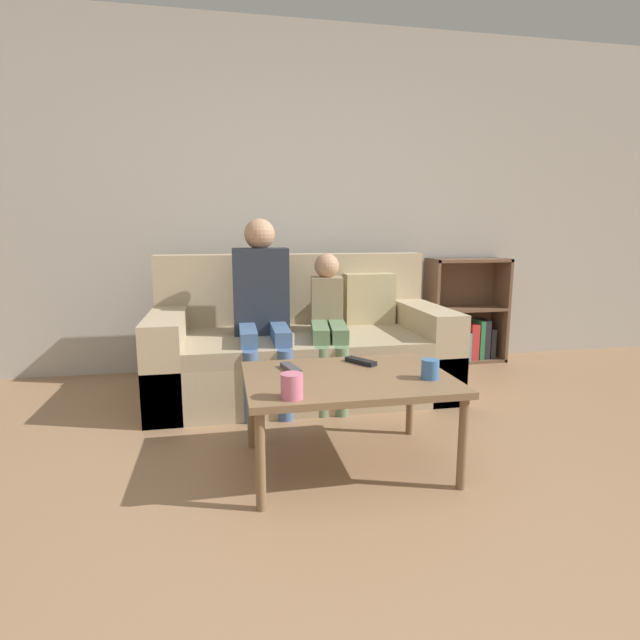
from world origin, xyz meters
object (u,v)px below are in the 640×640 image
(coffee_table, at_px, (348,384))
(person_adult, at_px, (262,299))
(tv_remote_1, at_px, (361,361))
(cup_far, at_px, (292,386))
(bookshelf, at_px, (462,323))
(couch, at_px, (301,349))
(tv_remote_0, at_px, (291,368))
(person_child, at_px, (328,319))
(cup_near, at_px, (430,369))

(coffee_table, relative_size, person_adult, 0.80)
(coffee_table, height_order, tv_remote_1, tv_remote_1)
(cup_far, bearing_deg, bookshelf, 48.67)
(couch, relative_size, bookshelf, 2.25)
(cup_far, bearing_deg, tv_remote_0, 82.78)
(person_adult, height_order, tv_remote_0, person_adult)
(bookshelf, relative_size, person_adult, 0.74)
(couch, xyz_separation_m, person_child, (0.15, -0.16, 0.23))
(bookshelf, xyz_separation_m, coffee_table, (-1.42, -1.68, 0.07))
(bookshelf, distance_m, person_child, 1.49)
(couch, distance_m, cup_near, 1.33)
(cup_near, bearing_deg, cup_far, -167.52)
(couch, bearing_deg, person_child, -46.55)
(person_adult, relative_size, person_child, 1.24)
(coffee_table, bearing_deg, person_adult, 105.89)
(person_adult, distance_m, person_child, 0.44)
(person_child, height_order, cup_near, person_child)
(person_adult, relative_size, tv_remote_1, 6.83)
(person_adult, xyz_separation_m, tv_remote_1, (0.41, -0.85, -0.21))
(person_adult, height_order, cup_far, person_adult)
(couch, relative_size, tv_remote_0, 10.86)
(coffee_table, relative_size, cup_near, 10.57)
(bookshelf, distance_m, coffee_table, 2.20)
(couch, height_order, coffee_table, couch)
(person_child, xyz_separation_m, tv_remote_0, (-0.36, -0.85, -0.07))
(couch, bearing_deg, tv_remote_1, -81.36)
(couch, relative_size, person_child, 2.06)
(person_child, height_order, tv_remote_0, person_child)
(couch, xyz_separation_m, bookshelf, (1.45, 0.54, 0.03))
(coffee_table, bearing_deg, person_child, 83.06)
(coffee_table, height_order, cup_near, cup_near)
(couch, height_order, cup_far, couch)
(person_child, height_order, tv_remote_1, person_child)
(couch, distance_m, person_child, 0.32)
(person_adult, distance_m, cup_near, 1.33)
(coffee_table, distance_m, cup_near, 0.37)
(couch, bearing_deg, person_adult, -159.24)
(person_adult, distance_m, tv_remote_1, 0.97)
(person_child, bearing_deg, tv_remote_1, -81.91)
(tv_remote_1, bearing_deg, cup_far, -165.42)
(cup_far, relative_size, tv_remote_0, 0.56)
(cup_far, height_order, tv_remote_0, cup_far)
(couch, xyz_separation_m, tv_remote_0, (-0.21, -1.01, 0.15))
(cup_near, bearing_deg, coffee_table, 161.35)
(coffee_table, distance_m, cup_far, 0.40)
(tv_remote_0, height_order, tv_remote_1, same)
(bookshelf, height_order, tv_remote_0, bookshelf)
(coffee_table, bearing_deg, bookshelf, 49.93)
(person_child, bearing_deg, couch, 142.00)
(couch, bearing_deg, bookshelf, 20.44)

